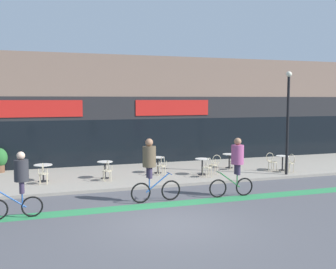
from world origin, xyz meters
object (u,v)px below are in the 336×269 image
bistro_table_1 (105,166)px  cafe_chair_5_side (271,160)px  lamp_post (288,115)px  cyclist_0 (236,162)px  cafe_chair_0_near (43,172)px  cyclist_1 (20,179)px  bistro_table_2 (158,162)px  cafe_chair_1_near (107,169)px  cafe_chair_2_near (162,164)px  cafe_chair_3_side (215,163)px  cafe_chair_5_near (290,162)px  cafe_chair_4_near (235,160)px  bistro_table_3 (202,163)px  cyclist_2 (151,165)px  cafe_chair_3_near (208,166)px  bistro_table_4 (229,158)px  bistro_table_0 (43,169)px

bistro_table_1 → cafe_chair_5_side: (7.93, -0.73, -0.02)m
lamp_post → cyclist_0: lamp_post is taller
cafe_chair_0_near → cyclist_1: cyclist_1 is taller
bistro_table_2 → cafe_chair_1_near: bearing=-156.5°
cafe_chair_1_near → cafe_chair_2_near: 2.61m
cafe_chair_3_side → cafe_chair_5_near: (3.56, -0.77, 0.00)m
bistro_table_1 → cafe_chair_4_near: cafe_chair_4_near is taller
bistro_table_2 → bistro_table_3: size_ratio=1.01×
cafe_chair_2_near → cafe_chair_5_side: bearing=-102.1°
cyclist_2 → cafe_chair_4_near: bearing=34.2°
cafe_chair_2_near → cafe_chair_3_side: size_ratio=1.00×
bistro_table_1 → cafe_chair_3_near: 4.54m
cafe_chair_0_near → cafe_chair_4_near: size_ratio=1.00×
bistro_table_3 → bistro_table_4: bistro_table_3 is taller
bistro_table_0 → cyclist_2: (3.55, -4.18, 0.66)m
bistro_table_2 → cafe_chair_5_side: (5.37, -1.22, -0.02)m
cafe_chair_4_near → cyclist_0: 4.84m
cafe_chair_1_near → cyclist_2: cyclist_2 is taller
cafe_chair_2_near → cyclist_0: 4.42m
bistro_table_4 → cafe_chair_1_near: (-6.38, -1.30, 0.01)m
bistro_table_4 → cafe_chair_4_near: 0.63m
cafe_chair_3_side → cafe_chair_0_near: bearing=3.2°
cafe_chair_2_near → bistro_table_4: bearing=-83.8°
bistro_table_3 → cafe_chair_5_side: 3.56m
cafe_chair_0_near → cafe_chair_4_near: bearing=-80.2°
bistro_table_1 → cafe_chair_0_near: 2.63m
cafe_chair_4_near → cyclist_2: bearing=127.8°
bistro_table_3 → cafe_chair_5_near: cafe_chair_5_near is taller
bistro_table_0 → cafe_chair_2_near: (5.15, -0.30, -0.00)m
cafe_chair_2_near → cyclist_2: (-1.60, -3.88, 0.67)m
cafe_chair_5_near → cyclist_2: 8.07m
cafe_chair_5_near → lamp_post: bearing=120.4°
bistro_table_4 → cafe_chair_0_near: cafe_chair_0_near is taller
cafe_chair_2_near → bistro_table_1: bearing=81.1°
bistro_table_3 → cafe_chair_0_near: bearing=179.0°
bistro_table_2 → cafe_chair_5_side: bearing=-12.8°
cafe_chair_4_near → cyclist_2: 6.81m
bistro_table_1 → cafe_chair_3_near: bearing=-15.4°
bistro_table_0 → cafe_chair_5_near: cafe_chair_5_near is taller
cafe_chair_5_near → cyclist_2: (-7.59, -2.66, 0.67)m
cafe_chair_3_near → lamp_post: lamp_post is taller
bistro_table_1 → bistro_table_2: bearing=10.7°
cafe_chair_1_near → cafe_chair_5_near: same height
bistro_table_1 → bistro_table_2: (2.56, 0.48, 0.00)m
cafe_chair_3_side → cafe_chair_3_near: bearing=49.3°
bistro_table_2 → bistro_table_0: bearing=-176.4°
cafe_chair_3_near → lamp_post: size_ratio=0.19×
bistro_table_1 → cyclist_0: cyclist_0 is taller
bistro_table_0 → cyclist_1: size_ratio=0.38×
cafe_chair_5_side → cyclist_1: cyclist_1 is taller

